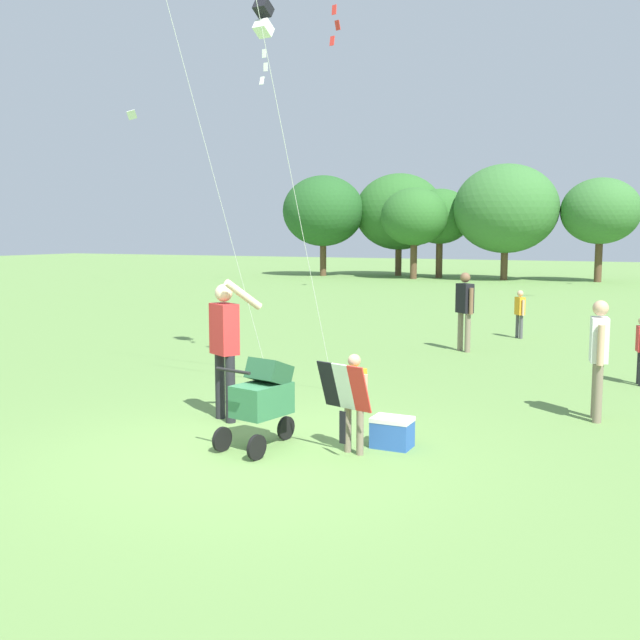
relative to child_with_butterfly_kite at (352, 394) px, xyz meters
name	(u,v)px	position (x,y,z in m)	size (l,w,h in m)	color
ground_plane	(249,454)	(-1.03, -0.49, -0.68)	(120.00, 120.00, 0.00)	#668E47
treeline_distant	(535,208)	(-3.23, 31.06, 3.00)	(34.50, 7.73, 6.21)	brown
child_with_butterfly_kite	(352,394)	(0.00, 0.00, 0.00)	(0.66, 0.45, 1.12)	#7F705B
person_adult_flyer	(225,339)	(-2.07, 0.66, 0.40)	(0.71, 0.51, 1.86)	#232328
stroller	(263,395)	(-1.01, -0.20, -0.07)	(0.66, 1.12, 1.03)	black
kite_orange_delta	(263,22)	(-3.30, 3.87, 5.27)	(0.54, 2.33, 6.31)	black
person_red_shirt	(465,305)	(-0.70, 7.56, 0.28)	(0.42, 0.39, 1.63)	#7F705B
person_sitting_far	(520,310)	(-0.02, 9.99, -0.02)	(0.27, 0.29, 1.11)	#4C4C51
person_kid_running	(599,350)	(2.30, 2.73, 0.25)	(0.27, 0.50, 1.57)	#7F705B
cooler_box	(392,432)	(0.31, 0.43, -0.50)	(0.45, 0.33, 0.35)	#2D5BB7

